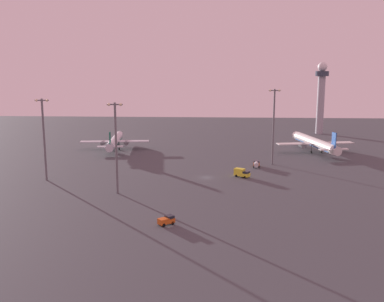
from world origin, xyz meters
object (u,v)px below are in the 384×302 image
at_px(control_tower, 321,93).
at_px(airplane_near_gate, 115,141).
at_px(airplane_terminal_side, 315,143).
at_px(fuel_truck, 256,164).
at_px(cargo_loader, 167,220).
at_px(apron_light_central, 116,143).
at_px(catering_truck, 242,173).
at_px(apron_light_east, 274,123).
at_px(apron_light_west, 44,135).

relative_size(control_tower, airplane_near_gate, 1.01).
distance_m(control_tower, airplane_terminal_side, 68.90).
bearing_deg(fuel_truck, cargo_loader, -106.53).
xyz_separation_m(control_tower, apron_light_central, (-93.76, -137.64, -8.82)).
bearing_deg(catering_truck, apron_light_east, -179.51).
height_order(airplane_near_gate, apron_light_west, apron_light_west).
relative_size(cargo_loader, apron_light_east, 0.14).
relative_size(fuel_truck, apron_light_west, 0.23).
bearing_deg(catering_truck, apron_light_west, -50.71).
relative_size(fuel_truck, catering_truck, 1.07).
xyz_separation_m(apron_light_west, apron_light_east, (82.34, 31.24, 1.13)).
xyz_separation_m(airplane_terminal_side, catering_truck, (-37.03, -50.48, -3.02)).
bearing_deg(apron_light_central, fuel_truck, 40.73).
height_order(airplane_terminal_side, apron_light_west, apron_light_west).
xyz_separation_m(cargo_loader, apron_light_central, (-18.62, 26.82, 14.87)).
relative_size(control_tower, fuel_truck, 6.68).
bearing_deg(cargo_loader, airplane_terminal_side, 108.22).
xyz_separation_m(catering_truck, apron_light_central, (-39.91, -23.48, 14.47)).
height_order(airplane_terminal_side, apron_light_east, apron_light_east).
relative_size(catering_truck, apron_light_central, 0.21).
xyz_separation_m(fuel_truck, apron_light_west, (-75.37, -25.52, 14.78)).
relative_size(catering_truck, apron_light_east, 0.20).
height_order(airplane_near_gate, apron_light_central, apron_light_central).
xyz_separation_m(airplane_terminal_side, fuel_truck, (-30.23, -33.74, -3.23)).
bearing_deg(catering_truck, control_tower, -173.25).
distance_m(airplane_terminal_side, apron_light_central, 107.34).
bearing_deg(fuel_truck, catering_truck, -105.91).
bearing_deg(airplane_terminal_side, control_tower, 64.10).
height_order(airplane_near_gate, airplane_terminal_side, airplane_terminal_side).
distance_m(control_tower, airplane_near_gate, 130.15).
bearing_deg(cargo_loader, airplane_near_gate, 158.40).
relative_size(cargo_loader, fuel_truck, 0.68).
relative_size(control_tower, apron_light_east, 1.41).
bearing_deg(apron_light_east, control_tower, 66.39).
xyz_separation_m(airplane_near_gate, apron_light_central, (19.17, -76.34, 11.89)).
relative_size(apron_light_west, apron_light_east, 0.93).
xyz_separation_m(airplane_near_gate, catering_truck, (59.08, -52.86, -2.58)).
relative_size(airplane_terminal_side, catering_truck, 7.81).
bearing_deg(airplane_terminal_side, catering_truck, -137.37).
distance_m(cargo_loader, catering_truck, 54.62).
bearing_deg(apron_light_central, apron_light_east, 40.56).
height_order(catering_truck, apron_light_central, apron_light_central).
height_order(airplane_near_gate, apron_light_east, apron_light_east).
xyz_separation_m(airplane_near_gate, fuel_truck, (65.88, -36.12, -2.79)).
bearing_deg(control_tower, apron_light_west, -134.88).
distance_m(airplane_near_gate, apron_light_east, 80.02).
bearing_deg(fuel_truck, apron_light_central, -133.06).
bearing_deg(airplane_near_gate, catering_truck, -48.74).
bearing_deg(fuel_truck, airplane_terminal_side, 54.36).
height_order(apron_light_central, apron_light_east, apron_light_east).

